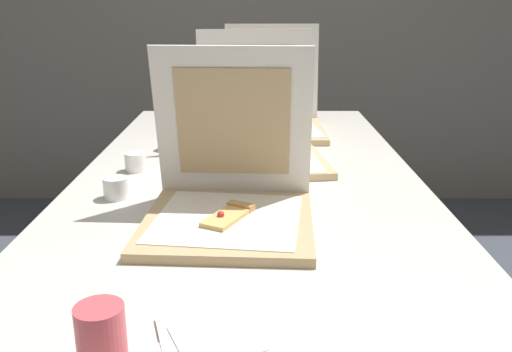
{
  "coord_description": "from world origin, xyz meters",
  "views": [
    {
      "loc": [
        0.02,
        -0.92,
        1.23
      ],
      "look_at": [
        0.02,
        0.4,
        0.8
      ],
      "focal_mm": 38.36,
      "sensor_mm": 36.0,
      "label": 1
    }
  ],
  "objects_px": {
    "cup_white_mid": "(137,162)",
    "cup_printed_front": "(103,335)",
    "pizza_box_middle": "(262,143)",
    "pizza_box_front": "(231,199)",
    "cup_white_near_center": "(117,188)",
    "napkin_pile": "(211,338)",
    "pizza_box_back": "(275,117)",
    "table": "(249,195)",
    "cup_white_far": "(171,142)"
  },
  "relations": [
    {
      "from": "cup_white_mid",
      "to": "cup_printed_front",
      "type": "height_order",
      "value": "cup_printed_front"
    },
    {
      "from": "pizza_box_middle",
      "to": "pizza_box_front",
      "type": "bearing_deg",
      "value": -106.18
    },
    {
      "from": "cup_white_near_center",
      "to": "napkin_pile",
      "type": "distance_m",
      "value": 0.68
    },
    {
      "from": "pizza_box_front",
      "to": "pizza_box_middle",
      "type": "bearing_deg",
      "value": 84.63
    },
    {
      "from": "cup_white_near_center",
      "to": "pizza_box_back",
      "type": "bearing_deg",
      "value": 60.48
    },
    {
      "from": "table",
      "to": "cup_white_mid",
      "type": "distance_m",
      "value": 0.35
    },
    {
      "from": "pizza_box_back",
      "to": "table",
      "type": "bearing_deg",
      "value": -99.5
    },
    {
      "from": "pizza_box_back",
      "to": "cup_white_near_center",
      "type": "distance_m",
      "value": 0.87
    },
    {
      "from": "pizza_box_middle",
      "to": "cup_printed_front",
      "type": "distance_m",
      "value": 1.04
    },
    {
      "from": "table",
      "to": "pizza_box_back",
      "type": "xyz_separation_m",
      "value": [
        0.09,
        0.6,
        0.1
      ]
    },
    {
      "from": "cup_white_near_center",
      "to": "cup_white_far",
      "type": "bearing_deg",
      "value": 81.93
    },
    {
      "from": "cup_white_near_center",
      "to": "cup_printed_front",
      "type": "xyz_separation_m",
      "value": [
        0.15,
        -0.67,
        0.02
      ]
    },
    {
      "from": "pizza_box_front",
      "to": "cup_printed_front",
      "type": "relative_size",
      "value": 4.47
    },
    {
      "from": "pizza_box_front",
      "to": "cup_white_mid",
      "type": "xyz_separation_m",
      "value": [
        -0.3,
        0.4,
        -0.03
      ]
    },
    {
      "from": "pizza_box_front",
      "to": "pizza_box_middle",
      "type": "distance_m",
      "value": 0.51
    },
    {
      "from": "table",
      "to": "cup_white_near_center",
      "type": "height_order",
      "value": "cup_white_near_center"
    },
    {
      "from": "pizza_box_front",
      "to": "cup_white_mid",
      "type": "height_order",
      "value": "pizza_box_front"
    },
    {
      "from": "napkin_pile",
      "to": "pizza_box_back",
      "type": "bearing_deg",
      "value": 84.36
    },
    {
      "from": "pizza_box_front",
      "to": "cup_white_far",
      "type": "height_order",
      "value": "pizza_box_front"
    },
    {
      "from": "pizza_box_front",
      "to": "cup_white_near_center",
      "type": "bearing_deg",
      "value": 155.24
    },
    {
      "from": "table",
      "to": "pizza_box_middle",
      "type": "bearing_deg",
      "value": 78.99
    },
    {
      "from": "cup_white_near_center",
      "to": "table",
      "type": "bearing_deg",
      "value": 24.17
    },
    {
      "from": "napkin_pile",
      "to": "cup_printed_front",
      "type": "bearing_deg",
      "value": -160.27
    },
    {
      "from": "cup_white_far",
      "to": "napkin_pile",
      "type": "bearing_deg",
      "value": -78.46
    },
    {
      "from": "cup_white_far",
      "to": "napkin_pile",
      "type": "distance_m",
      "value": 1.12
    },
    {
      "from": "table",
      "to": "cup_white_far",
      "type": "xyz_separation_m",
      "value": [
        -0.27,
        0.33,
        0.07
      ]
    },
    {
      "from": "pizza_box_back",
      "to": "napkin_pile",
      "type": "bearing_deg",
      "value": -96.67
    },
    {
      "from": "pizza_box_middle",
      "to": "napkin_pile",
      "type": "bearing_deg",
      "value": -102.62
    },
    {
      "from": "table",
      "to": "cup_white_far",
      "type": "height_order",
      "value": "cup_white_far"
    },
    {
      "from": "pizza_box_middle",
      "to": "cup_white_far",
      "type": "height_order",
      "value": "pizza_box_middle"
    },
    {
      "from": "table",
      "to": "cup_white_near_center",
      "type": "distance_m",
      "value": 0.38
    },
    {
      "from": "table",
      "to": "cup_white_far",
      "type": "distance_m",
      "value": 0.43
    },
    {
      "from": "cup_white_far",
      "to": "napkin_pile",
      "type": "xyz_separation_m",
      "value": [
        0.22,
        -1.1,
        -0.02
      ]
    },
    {
      "from": "table",
      "to": "cup_white_mid",
      "type": "bearing_deg",
      "value": 165.83
    },
    {
      "from": "pizza_box_front",
      "to": "cup_printed_front",
      "type": "height_order",
      "value": "pizza_box_front"
    },
    {
      "from": "table",
      "to": "cup_printed_front",
      "type": "xyz_separation_m",
      "value": [
        -0.19,
        -0.82,
        0.09
      ]
    },
    {
      "from": "table",
      "to": "pizza_box_front",
      "type": "distance_m",
      "value": 0.33
    },
    {
      "from": "cup_white_near_center",
      "to": "pizza_box_front",
      "type": "bearing_deg",
      "value": -27.91
    },
    {
      "from": "table",
      "to": "napkin_pile",
      "type": "xyz_separation_m",
      "value": [
        -0.05,
        -0.77,
        0.05
      ]
    },
    {
      "from": "table",
      "to": "pizza_box_back",
      "type": "bearing_deg",
      "value": 81.53
    },
    {
      "from": "pizza_box_middle",
      "to": "cup_white_near_center",
      "type": "bearing_deg",
      "value": -144.97
    },
    {
      "from": "table",
      "to": "cup_white_mid",
      "type": "xyz_separation_m",
      "value": [
        -0.34,
        0.08,
        0.07
      ]
    },
    {
      "from": "pizza_box_middle",
      "to": "cup_white_far",
      "type": "xyz_separation_m",
      "value": [
        -0.31,
        0.13,
        -0.03
      ]
    },
    {
      "from": "cup_white_near_center",
      "to": "cup_printed_front",
      "type": "bearing_deg",
      "value": -77.77
    },
    {
      "from": "table",
      "to": "napkin_pile",
      "type": "height_order",
      "value": "napkin_pile"
    },
    {
      "from": "pizza_box_front",
      "to": "cup_white_near_center",
      "type": "relative_size",
      "value": 6.39
    },
    {
      "from": "cup_white_near_center",
      "to": "pizza_box_middle",
      "type": "bearing_deg",
      "value": 42.7
    },
    {
      "from": "table",
      "to": "pizza_box_back",
      "type": "relative_size",
      "value": 4.73
    },
    {
      "from": "cup_printed_front",
      "to": "napkin_pile",
      "type": "relative_size",
      "value": 0.49
    },
    {
      "from": "table",
      "to": "pizza_box_middle",
      "type": "height_order",
      "value": "pizza_box_middle"
    }
  ]
}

